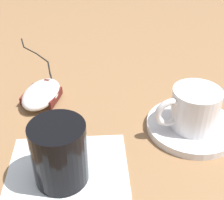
% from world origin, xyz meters
% --- Properties ---
extents(ground_plane, '(3.00, 3.00, 0.00)m').
position_xyz_m(ground_plane, '(0.00, 0.00, 0.00)').
color(ground_plane, olive).
extents(saucer, '(0.14, 0.14, 0.01)m').
position_xyz_m(saucer, '(0.02, -0.11, 0.01)').
color(saucer, white).
rests_on(saucer, ground).
extents(coffee_cup, '(0.07, 0.10, 0.06)m').
position_xyz_m(coffee_cup, '(0.01, -0.11, 0.04)').
color(coffee_cup, white).
rests_on(coffee_cup, saucer).
extents(computer_mouse, '(0.11, 0.09, 0.03)m').
position_xyz_m(computer_mouse, '(0.11, 0.14, 0.02)').
color(computer_mouse, silver).
rests_on(computer_mouse, ground).
extents(mouse_cable, '(0.24, 0.11, 0.00)m').
position_xyz_m(mouse_cable, '(0.28, 0.17, 0.00)').
color(mouse_cable, black).
rests_on(mouse_cable, ground).
extents(napkin_under_glass, '(0.17, 0.17, 0.00)m').
position_xyz_m(napkin_under_glass, '(-0.08, 0.08, 0.00)').
color(napkin_under_glass, white).
rests_on(napkin_under_glass, ground).
extents(drinking_glass, '(0.07, 0.07, 0.09)m').
position_xyz_m(drinking_glass, '(-0.08, 0.09, 0.05)').
color(drinking_glass, black).
rests_on(drinking_glass, napkin_under_glass).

